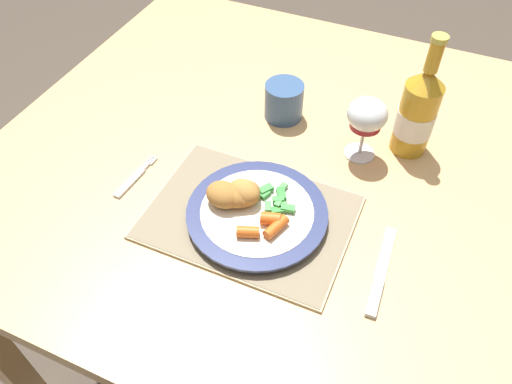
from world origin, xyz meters
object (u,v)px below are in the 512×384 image
at_px(dining_table, 278,181).
at_px(table_knife, 380,278).
at_px(fork, 133,179).
at_px(bottle, 417,112).
at_px(drinking_cup, 284,100).
at_px(dinner_plate, 257,214).
at_px(wine_glass, 367,117).

distance_m(dining_table, table_knife, 0.35).
relative_size(fork, table_knife, 0.67).
relative_size(bottle, drinking_cup, 3.07).
height_order(dining_table, dinner_plate, dinner_plate).
distance_m(fork, drinking_cup, 0.36).
height_order(dining_table, bottle, bottle).
bearing_deg(table_knife, wine_glass, 112.11).
bearing_deg(drinking_cup, dinner_plate, -77.48).
bearing_deg(drinking_cup, table_knife, -47.58).
bearing_deg(wine_glass, fork, -146.89).
bearing_deg(dinner_plate, wine_glass, 63.29).
bearing_deg(bottle, fork, -146.58).
distance_m(dinner_plate, fork, 0.26).
relative_size(dinner_plate, bottle, 0.99).
xyz_separation_m(dining_table, dinner_plate, (0.03, -0.18, 0.10)).
bearing_deg(drinking_cup, bottle, 1.62).
bearing_deg(dinner_plate, drinking_cup, 102.52).
distance_m(dinner_plate, wine_glass, 0.28).
bearing_deg(table_knife, drinking_cup, 132.42).
bearing_deg(table_knife, dinner_plate, 171.75).
height_order(table_knife, wine_glass, wine_glass).
xyz_separation_m(fork, wine_glass, (0.38, 0.25, 0.09)).
bearing_deg(fork, table_knife, -3.18).
xyz_separation_m(dinner_plate, fork, (-0.26, -0.01, -0.01)).
bearing_deg(dinner_plate, bottle, 55.53).
distance_m(dining_table, wine_glass, 0.25).
xyz_separation_m(bottle, drinking_cup, (-0.27, -0.01, -0.05)).
xyz_separation_m(fork, bottle, (0.47, 0.31, 0.09)).
distance_m(fork, table_knife, 0.49).
height_order(wine_glass, bottle, bottle).
xyz_separation_m(table_knife, drinking_cup, (-0.30, 0.33, 0.04)).
distance_m(dining_table, bottle, 0.32).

